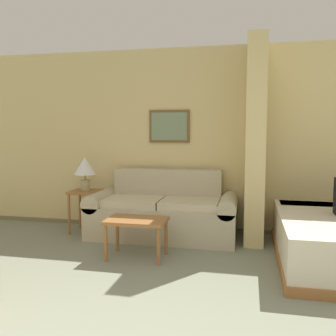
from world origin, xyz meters
TOP-DOWN VIEW (x-y plane):
  - wall_back at (-0.00, 3.81)m, footprint 7.54×0.16m
  - wall_partition_pillar at (0.99, 3.40)m, footprint 0.24×0.71m
  - couch at (-0.21, 3.33)m, footprint 1.98×0.84m
  - coffee_table at (-0.31, 2.44)m, footprint 0.68×0.45m
  - side_table at (-1.34, 3.33)m, footprint 0.40×0.40m
  - table_lamp at (-1.34, 3.33)m, footprint 0.31×0.31m

SIDE VIEW (x-z plane):
  - couch at x=-0.21m, z-range -0.12..0.77m
  - coffee_table at x=-0.31m, z-range 0.16..0.61m
  - side_table at x=-1.34m, z-range 0.18..0.78m
  - table_lamp at x=-1.34m, z-range 0.68..1.15m
  - wall_back at x=0.00m, z-range -0.01..2.59m
  - wall_partition_pillar at x=0.99m, z-range 0.00..2.60m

